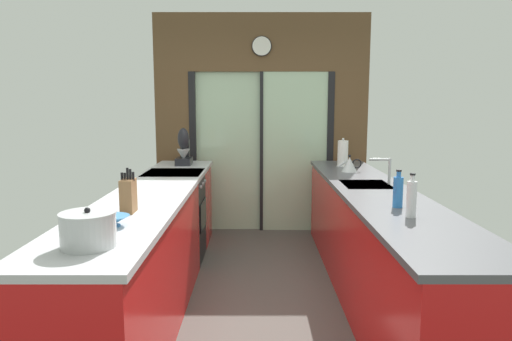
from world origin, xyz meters
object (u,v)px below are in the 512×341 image
oven_range (173,217)px  soap_bottle_far (396,191)px  mixing_bowl (111,221)px  paper_towel_roll (341,154)px  soap_bottle_near (410,198)px  stand_mixer (182,151)px  kettle (348,164)px  stock_pot (87,230)px  knife_block (127,195)px

oven_range → soap_bottle_far: bearing=-41.7°
mixing_bowl → paper_towel_roll: size_ratio=0.61×
mixing_bowl → paper_towel_roll: 3.07m
soap_bottle_near → soap_bottle_far: soap_bottle_near is taller
stand_mixer → kettle: stand_mixer is taller
soap_bottle_near → stock_pot: bearing=-161.5°
kettle → soap_bottle_far: (-0.00, -1.64, 0.03)m
oven_range → knife_block: 1.84m
soap_bottle_far → paper_towel_roll: bearing=90.0°
mixing_bowl → soap_bottle_far: (1.78, 0.49, 0.08)m
kettle → knife_block: bearing=-134.9°
oven_range → stock_pot: 2.53m
oven_range → stand_mixer: (0.02, 0.58, 0.63)m
soap_bottle_far → paper_towel_roll: 2.02m
oven_range → paper_towel_roll: 1.94m
oven_range → paper_towel_roll: (1.80, 0.42, 0.61)m
soap_bottle_near → soap_bottle_far: 0.27m
kettle → stock_pot: bearing=-125.4°
soap_bottle_near → paper_towel_roll: size_ratio=0.87×
oven_range → knife_block: knife_block is taller
stand_mixer → soap_bottle_near: stand_mixer is taller
oven_range → paper_towel_roll: bearing=13.0°
oven_range → kettle: (1.80, 0.04, 0.54)m
stock_pot → knife_block: bearing=90.0°
mixing_bowl → knife_block: size_ratio=0.66×
stock_pot → kettle: stock_pot is taller
mixing_bowl → stock_pot: stock_pot is taller
mixing_bowl → oven_range: bearing=90.5°
kettle → paper_towel_roll: 0.38m
mixing_bowl → stand_mixer: size_ratio=0.46×
mixing_bowl → knife_block: bearing=90.0°
knife_block → soap_bottle_far: bearing=4.7°
knife_block → stand_mixer: (-0.00, 2.33, 0.05)m
mixing_bowl → soap_bottle_near: bearing=6.8°
mixing_bowl → soap_bottle_near: soap_bottle_near is taller
knife_block → soap_bottle_near: bearing=-4.1°
stock_pot → paper_towel_roll: bearing=58.3°
stand_mixer → soap_bottle_near: bearing=-54.0°
stand_mixer → stock_pot: (-0.00, -3.05, -0.07)m
mixing_bowl → paper_towel_roll: paper_towel_roll is taller
stock_pot → kettle: (1.78, 2.51, -0.01)m
knife_block → paper_towel_roll: size_ratio=0.92×
soap_bottle_far → paper_towel_roll: paper_towel_roll is taller
mixing_bowl → soap_bottle_far: soap_bottle_far is taller
oven_range → kettle: 1.88m
stock_pot → soap_bottle_far: size_ratio=1.05×
kettle → soap_bottle_far: size_ratio=0.92×
oven_range → stand_mixer: bearing=88.2°
oven_range → soap_bottle_near: 2.66m
stock_pot → soap_bottle_far: (1.78, 0.87, 0.02)m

